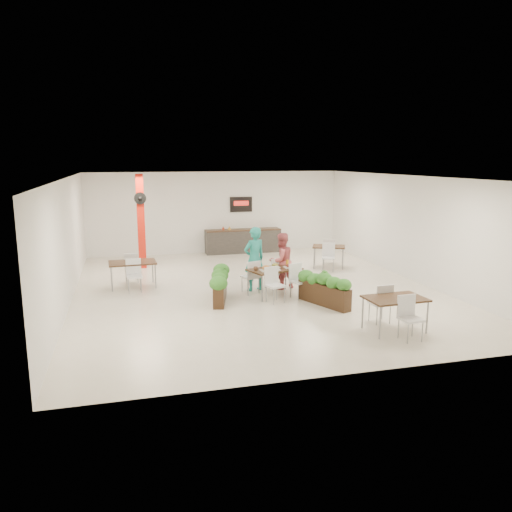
{
  "coord_description": "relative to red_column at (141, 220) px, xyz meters",
  "views": [
    {
      "loc": [
        -3.54,
        -13.46,
        3.71
      ],
      "look_at": [
        -0.13,
        -0.62,
        1.1
      ],
      "focal_mm": 35.0,
      "sensor_mm": 36.0,
      "label": 1
    }
  ],
  "objects": [
    {
      "name": "side_table_c",
      "position": [
        5.04,
        -7.98,
        -1.01
      ],
      "size": [
        1.3,
        1.64,
        0.92
      ],
      "rotation": [
        0.0,
        0.0,
        0.04
      ],
      "color": "black",
      "rests_on": "ground"
    },
    {
      "name": "planter_left",
      "position": [
        1.82,
        -4.69,
        -1.15
      ],
      "size": [
        0.73,
        1.7,
        0.9
      ],
      "rotation": [
        0.0,
        0.0,
        1.32
      ],
      "color": "black",
      "rests_on": "ground"
    },
    {
      "name": "side_table_b",
      "position": [
        6.21,
        -1.59,
        -1.02
      ],
      "size": [
        1.29,
        1.65,
        0.92
      ],
      "rotation": [
        0.0,
        0.0,
        -0.42
      ],
      "color": "black",
      "rests_on": "ground"
    },
    {
      "name": "planter_right",
      "position": [
        4.31,
        -5.76,
        -1.16
      ],
      "size": [
        0.92,
        1.66,
        0.91
      ],
      "rotation": [
        0.0,
        0.0,
        1.96
      ],
      "color": "black",
      "rests_on": "ground"
    },
    {
      "name": "service_counter",
      "position": [
        4.0,
        1.86,
        -1.15
      ],
      "size": [
        3.0,
        0.64,
        2.2
      ],
      "color": "#2A2725",
      "rests_on": "ground"
    },
    {
      "name": "side_table_a",
      "position": [
        -0.38,
        -2.6,
        -1.0
      ],
      "size": [
        1.37,
        1.64,
        0.92
      ],
      "rotation": [
        0.0,
        0.0,
        0.04
      ],
      "color": "black",
      "rests_on": "ground"
    },
    {
      "name": "main_table",
      "position": [
        3.35,
        -4.55,
        -1.01
      ],
      "size": [
        1.67,
        1.92,
        0.92
      ],
      "rotation": [
        0.0,
        0.0,
        0.32
      ],
      "color": "black",
      "rests_on": "ground"
    },
    {
      "name": "diner_woman",
      "position": [
        3.76,
        -3.89,
        -0.83
      ],
      "size": [
        0.94,
        0.83,
        1.62
      ],
      "primitive_type": "imported",
      "rotation": [
        0.0,
        0.0,
        3.47
      ],
      "color": "#CF5C60",
      "rests_on": "ground"
    },
    {
      "name": "room_shell",
      "position": [
        3.0,
        -3.79,
        0.36
      ],
      "size": [
        10.1,
        12.1,
        3.22
      ],
      "color": "white",
      "rests_on": "ground"
    },
    {
      "name": "diner_man",
      "position": [
        2.96,
        -3.89,
        -0.73
      ],
      "size": [
        0.77,
        0.63,
        1.83
      ],
      "primitive_type": "imported",
      "rotation": [
        0.0,
        0.0,
        3.47
      ],
      "color": "teal",
      "rests_on": "ground"
    },
    {
      "name": "ground",
      "position": [
        3.0,
        -3.79,
        -1.64
      ],
      "size": [
        12.0,
        12.0,
        0.0
      ],
      "primitive_type": "plane",
      "color": "beige",
      "rests_on": "ground"
    },
    {
      "name": "red_column",
      "position": [
        0.0,
        0.0,
        0.0
      ],
      "size": [
        0.4,
        0.41,
        3.2
      ],
      "color": "red",
      "rests_on": "ground"
    }
  ]
}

